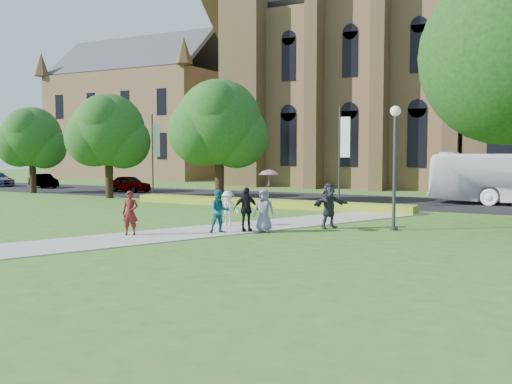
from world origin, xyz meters
The scene contains 20 objects.
ground centered at (0.00, 0.00, 0.00)m, with size 160.00×160.00×0.00m, color #2F6B20.
road centered at (0.00, 20.00, 0.01)m, with size 160.00×10.00×0.02m, color black.
footpath centered at (0.00, 1.00, 0.02)m, with size 3.20×30.00×0.04m, color #B2B2A8.
flower_hedge centered at (-2.00, 13.20, 0.23)m, with size 18.00×1.40×0.45m, color gold.
building_west centered at (-34.00, 42.00, 9.21)m, with size 22.00×14.00×18.30m.
streetlamp centered at (7.50, 6.50, 3.30)m, with size 0.44×0.44×5.24m.
street_tree_0 centered at (-15.00, 14.00, 4.87)m, with size 5.20×5.20×7.50m.
street_tree_1 centered at (-6.00, 14.50, 5.22)m, with size 5.60×5.60×8.05m.
street_tree_2 centered at (-24.00, 15.00, 4.53)m, with size 4.80×4.80×6.95m.
banner_pole_0 centered at (2.11, 15.20, 3.39)m, with size 0.70×0.10×6.00m.
banner_pole_1 centered at (-11.89, 15.20, 3.39)m, with size 0.70×0.10×6.00m.
car_0 centered at (-17.78, 19.48, 0.70)m, with size 1.60×3.98×1.36m, color gray.
car_1 centered at (-28.48, 20.09, 0.66)m, with size 1.35×3.87×1.27m, color gray.
pedestrian_0 centered at (-1.29, 0.01, 0.92)m, with size 0.64×0.42×1.75m, color #531813.
pedestrian_1 centered at (1.51, 2.16, 0.92)m, with size 0.85×0.66×1.75m, color #176275.
pedestrian_2 centered at (0.71, 4.19, 0.82)m, with size 1.01×0.58×1.56m, color silver.
pedestrian_3 centered at (2.19, 3.15, 0.95)m, with size 1.06×0.44×1.82m, color black.
pedestrian_4 centered at (2.92, 3.36, 0.92)m, with size 0.86×0.56×1.75m, color slate.
pedestrian_5 centered at (4.89, 5.70, 1.01)m, with size 1.79×0.57×1.93m, color #2B2D33.
parasol centered at (3.10, 3.46, 2.15)m, with size 0.80×0.80×0.71m, color #E8A4B4.
Camera 1 is at (13.47, -17.45, 3.30)m, focal length 40.00 mm.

